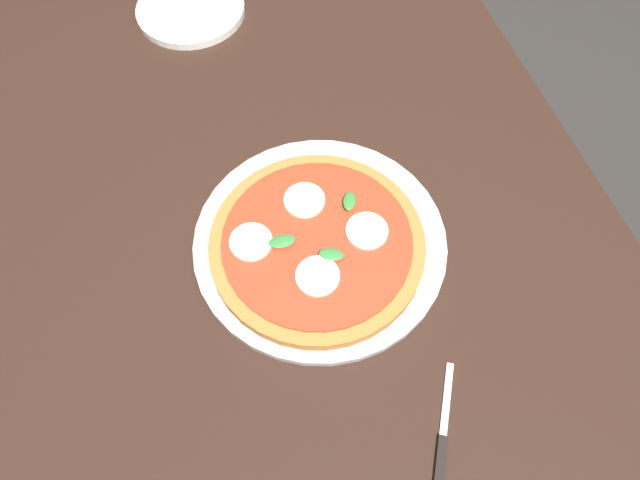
{
  "coord_description": "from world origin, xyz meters",
  "views": [
    {
      "loc": [
        0.37,
        -0.1,
        1.47
      ],
      "look_at": [
        0.01,
        0.01,
        0.78
      ],
      "focal_mm": 30.96,
      "sensor_mm": 36.0,
      "label": 1
    }
  ],
  "objects": [
    {
      "name": "serving_tray",
      "position": [
        0.01,
        0.01,
        0.78
      ],
      "size": [
        0.36,
        0.36,
        0.01
      ],
      "primitive_type": "cylinder",
      "color": "#B2B2B7",
      "rests_on": "dining_table"
    },
    {
      "name": "dining_table",
      "position": [
        0.0,
        0.0,
        0.67
      ],
      "size": [
        1.53,
        0.9,
        0.77
      ],
      "color": "black",
      "rests_on": "ground_plane"
    },
    {
      "name": "knife",
      "position": [
        0.31,
        0.08,
        0.78
      ],
      "size": [
        0.14,
        0.08,
        0.01
      ],
      "color": "black",
      "rests_on": "dining_table"
    },
    {
      "name": "pizza",
      "position": [
        0.02,
        0.0,
        0.8
      ],
      "size": [
        0.3,
        0.3,
        0.03
      ],
      "color": "#B27033",
      "rests_on": "serving_tray"
    },
    {
      "name": "ground_plane",
      "position": [
        0.0,
        0.0,
        0.0
      ],
      "size": [
        6.0,
        6.0,
        0.0
      ],
      "primitive_type": "plane",
      "color": "#2D2B28"
    },
    {
      "name": "plate_white",
      "position": [
        -0.53,
        -0.09,
        0.78
      ],
      "size": [
        0.2,
        0.2,
        0.01
      ],
      "primitive_type": "cylinder",
      "color": "white",
      "rests_on": "dining_table"
    }
  ]
}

